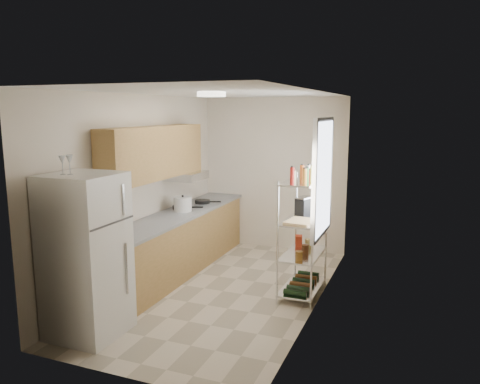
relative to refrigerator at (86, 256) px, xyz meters
The scene contains 16 objects.
room 1.88m from the refrigerator, 61.65° to the left, with size 2.52×4.42×2.62m.
counter_run 2.09m from the refrigerator, 91.36° to the left, with size 0.63×3.51×0.90m.
upper_cabinets 1.96m from the refrigerator, 96.17° to the left, with size 0.33×2.20×0.72m, color #AE814A.
range_hood 2.57m from the refrigerator, 92.96° to the left, with size 0.50×0.60×0.12m, color #B7BABC.
window 2.95m from the refrigerator, 43.13° to the left, with size 0.06×1.00×1.46m, color white.
bakers_rack 2.69m from the refrigerator, 45.50° to the left, with size 0.45×0.90×1.73m.
ceiling_dome 2.32m from the refrigerator, 56.46° to the left, with size 0.34×0.34×0.06m, color white.
refrigerator is the anchor object (origin of this frame).
wine_glass_a 0.99m from the refrigerator, 125.12° to the right, with size 0.07×0.07×0.19m, color silver, non-canonical shape.
wine_glass_b 0.98m from the refrigerator, 108.22° to the right, with size 0.07×0.07×0.20m, color silver, non-canonical shape.
rice_cooker 2.22m from the refrigerator, 90.94° to the left, with size 0.26×0.26×0.21m, color white.
frying_pan_large 2.36m from the refrigerator, 93.10° to the left, with size 0.29×0.29×0.05m, color black.
frying_pan_small 2.87m from the refrigerator, 90.64° to the left, with size 0.25×0.25×0.05m, color black.
cutting_board 2.55m from the refrigerator, 42.29° to the left, with size 0.31×0.40×0.03m, color tan.
espresso_machine 2.78m from the refrigerator, 48.60° to the left, with size 0.15×0.22×0.26m, color black.
storage_bag 2.81m from the refrigerator, 51.43° to the left, with size 0.09×0.13×0.15m, color #AE2F15.
Camera 1 is at (2.38, -5.42, 2.39)m, focal length 35.00 mm.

